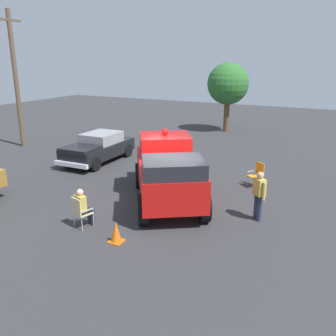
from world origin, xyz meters
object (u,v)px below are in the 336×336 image
Objects in this scene: oak_tree_right at (228,84)px; utility_pole at (16,78)px; vintage_fire_truck at (167,170)px; spectator_standing at (259,193)px; traffic_cone at (116,232)px; classic_hot_rod at (98,148)px; lawn_chair_near_truck at (80,210)px; lawn_chair_by_car at (258,173)px; spectator_seated at (83,206)px.

utility_pole is at bearing 136.43° from oak_tree_right.
spectator_standing is (-0.20, -3.48, -0.23)m from vintage_fire_truck.
classic_hot_rod is at bearing 40.67° from traffic_cone.
classic_hot_rod is (3.09, 5.59, -0.45)m from vintage_fire_truck.
traffic_cone is (-17.46, -2.46, -3.05)m from oak_tree_right.
spectator_standing is 0.35× the size of oak_tree_right.
lawn_chair_near_truck is at bearing 157.43° from vintage_fire_truck.
classic_hot_rod is 4.31× the size of lawn_chair_by_car.
lawn_chair_near_truck is 0.17m from spectator_seated.
utility_pole is (3.81, 11.83, 2.84)m from vintage_fire_truck.
traffic_cone is at bearing -177.30° from vintage_fire_truck.
lawn_chair_near_truck reaches higher than traffic_cone.
spectator_seated is at bearing 122.01° from spectator_standing.
spectator_standing is at bearing -109.90° from classic_hot_rod.
spectator_seated is at bearing 147.37° from lawn_chair_by_car.
spectator_seated is 2.03× the size of traffic_cone.
oak_tree_right reaches higher than traffic_cone.
lawn_chair_near_truck is 13.12m from utility_pole.
classic_hot_rod is 2.63× the size of spectator_standing.
spectator_seated is 0.17× the size of utility_pole.
lawn_chair_near_truck is (-6.43, -4.20, -0.16)m from classic_hot_rod.
lawn_chair_by_car reaches higher than traffic_cone.
lawn_chair_near_truck is at bearing -146.81° from classic_hot_rod.
lawn_chair_near_truck is 0.79× the size of spectator_seated.
traffic_cone is (-6.67, 2.49, -0.28)m from lawn_chair_by_car.
lawn_chair_by_car is 0.21× the size of oak_tree_right.
lawn_chair_near_truck is 0.21× the size of oak_tree_right.
lawn_chair_near_truck is at bearing -124.42° from utility_pole.
vintage_fire_truck reaches higher than classic_hot_rod.
oak_tree_right is at bearing 24.62° from lawn_chair_by_car.
vintage_fire_truck reaches higher than spectator_seated.
vintage_fire_truck is at bearing 86.75° from spectator_standing.
lawn_chair_near_truck is 1.00× the size of lawn_chair_by_car.
spectator_seated is 1.62m from traffic_cone.
utility_pole reaches higher than lawn_chair_near_truck.
spectator_standing is 0.22× the size of utility_pole.
traffic_cone is at bearing -121.77° from utility_pole.
lawn_chair_by_car is 3.37m from spectator_standing.
vintage_fire_truck is at bearing 2.70° from traffic_cone.
spectator_standing is at bearing -157.67° from oak_tree_right.
lawn_chair_near_truck and lawn_chair_by_car have the same top height.
spectator_seated is at bearing 157.25° from vintage_fire_truck.
classic_hot_rod is at bearing 61.11° from vintage_fire_truck.
utility_pole is (0.76, 14.49, 3.44)m from lawn_chair_by_car.
utility_pole reaches higher than lawn_chair_by_car.
vintage_fire_truck is 4.78× the size of spectator_seated.
spectator_standing is at bearing -93.25° from vintage_fire_truck.
spectator_standing is (-3.24, -0.82, 0.37)m from lawn_chair_by_car.
utility_pole is (0.72, 6.24, 3.29)m from classic_hot_rod.
vintage_fire_truck is 6.05× the size of lawn_chair_by_car.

